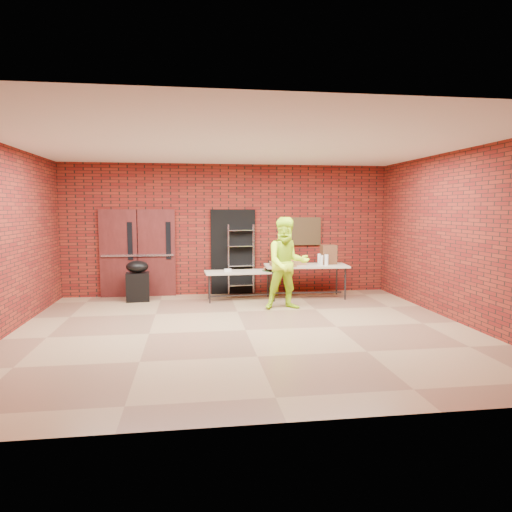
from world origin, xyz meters
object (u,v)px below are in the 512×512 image
Objects in this scene: table_right at (306,268)px; coffee_dispenser at (328,254)px; wire_rack at (241,260)px; volunteer_woman at (282,265)px; table_left at (241,274)px; volunteer_man at (287,263)px; covered_grill at (138,281)px.

table_right is 0.65m from coffee_dispenser.
volunteer_woman is (0.98, -0.22, -0.13)m from wire_rack.
wire_rack is at bearing -3.32° from volunteer_woman.
table_left is 1.56m from table_right.
wire_rack reaches higher than volunteer_woman.
volunteer_man is (-0.19, -1.52, 0.24)m from volunteer_woman.
covered_grill is at bearing -174.83° from wire_rack.
coffee_dispenser reaches higher than covered_grill.
table_right is 1.02× the size of volunteer_man.
covered_grill is (-4.48, 0.13, -0.56)m from coffee_dispenser.
covered_grill is 0.48× the size of volunteer_man.
table_right is at bearing -8.09° from covered_grill.
wire_rack is 2.13m from coffee_dispenser.
volunteer_man is at bearing 92.05° from volunteer_woman.
volunteer_man is (0.87, -1.06, 0.35)m from table_left.
volunteer_man is at bearing -26.90° from covered_grill.
volunteer_man reaches higher than covered_grill.
volunteer_woman reaches higher than table_left.
wire_rack is 1.01m from volunteer_woman.
table_left is 3.69× the size of coffee_dispenser.
coffee_dispenser is at bearing 41.47° from volunteer_man.
volunteer_man is (3.23, -1.30, 0.50)m from covered_grill.
volunteer_woman is at bearing 161.89° from coffee_dispenser.
covered_grill is (-3.91, 0.22, -0.26)m from table_right.
table_left is 0.85× the size of table_right.
table_left is 0.86× the size of volunteer_man.
volunteer_woman is at bearing -17.69° from wire_rack.
table_right is 0.66m from volunteer_woman.
volunteer_woman reaches higher than covered_grill.
coffee_dispenser is at bearing 12.67° from table_right.
covered_grill is at bearing 171.35° from table_left.
volunteer_woman is 0.76× the size of volunteer_man.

